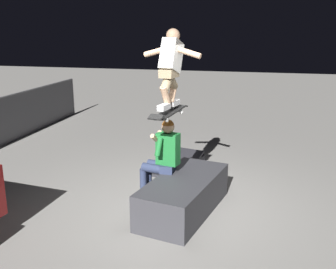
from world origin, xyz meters
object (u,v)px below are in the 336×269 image
(ledge_box_main, at_px, (184,195))
(person_sitting_on_ledge, at_px, (162,156))
(skater_airborne, at_px, (171,65))
(skateboard, at_px, (169,112))
(kicker_ramp, at_px, (175,166))

(ledge_box_main, bearing_deg, person_sitting_on_ledge, 57.12)
(skater_airborne, bearing_deg, person_sitting_on_ledge, 50.53)
(ledge_box_main, bearing_deg, skateboard, 74.82)
(person_sitting_on_ledge, relative_size, skater_airborne, 1.23)
(kicker_ramp, bearing_deg, skateboard, -170.68)
(ledge_box_main, height_order, skateboard, skateboard)
(ledge_box_main, bearing_deg, skater_airborne, 62.75)
(ledge_box_main, height_order, kicker_ramp, ledge_box_main)
(person_sitting_on_ledge, xyz_separation_m, skateboard, (-0.20, -0.17, 0.75))
(skater_airborne, distance_m, kicker_ramp, 2.76)
(kicker_ramp, bearing_deg, skater_airborne, -170.05)
(skater_airborne, bearing_deg, ledge_box_main, -117.25)
(person_sitting_on_ledge, relative_size, kicker_ramp, 1.02)
(ledge_box_main, bearing_deg, kicker_ramp, 16.48)
(ledge_box_main, xyz_separation_m, skateboard, (0.07, 0.25, 1.26))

